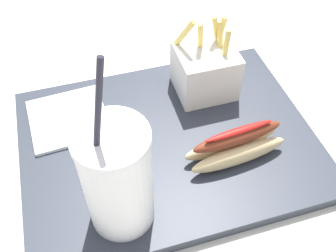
# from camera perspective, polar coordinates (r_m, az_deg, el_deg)

# --- Properties ---
(ground_plane) EXTENTS (2.40, 2.40, 0.02)m
(ground_plane) POSITION_cam_1_polar(r_m,az_deg,el_deg) (0.65, 0.00, -3.48)
(ground_plane) COLOR silver
(food_tray) EXTENTS (0.46, 0.35, 0.02)m
(food_tray) POSITION_cam_1_polar(r_m,az_deg,el_deg) (0.64, 0.00, -2.37)
(food_tray) COLOR #2D333D
(food_tray) RESTS_ON ground_plane
(soda_cup) EXTENTS (0.09, 0.09, 0.27)m
(soda_cup) POSITION_cam_1_polar(r_m,az_deg,el_deg) (0.49, -7.31, -7.57)
(soda_cup) COLOR white
(soda_cup) RESTS_ON food_tray
(fries_basket) EXTENTS (0.10, 0.09, 0.14)m
(fries_basket) POSITION_cam_1_polar(r_m,az_deg,el_deg) (0.68, 5.38, 8.01)
(fries_basket) COLOR white
(fries_basket) RESTS_ON food_tray
(hot_dog_1) EXTENTS (0.16, 0.06, 0.06)m
(hot_dog_1) POSITION_cam_1_polar(r_m,az_deg,el_deg) (0.60, 9.74, -2.79)
(hot_dog_1) COLOR #E5C689
(hot_dog_1) RESTS_ON food_tray
(ketchup_cup_1) EXTENTS (0.03, 0.03, 0.02)m
(ketchup_cup_1) POSITION_cam_1_polar(r_m,az_deg,el_deg) (0.62, -8.52, -2.38)
(ketchup_cup_1) COLOR white
(ketchup_cup_1) RESTS_ON food_tray
(napkin_stack) EXTENTS (0.13, 0.13, 0.01)m
(napkin_stack) POSITION_cam_1_polar(r_m,az_deg,el_deg) (0.68, -14.16, 1.09)
(napkin_stack) COLOR white
(napkin_stack) RESTS_ON food_tray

